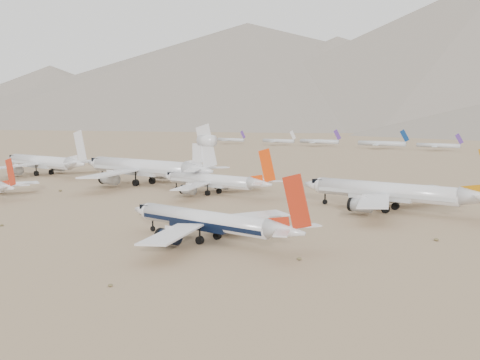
% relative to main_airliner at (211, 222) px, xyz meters
% --- Properties ---
extents(ground, '(7000.00, 7000.00, 0.00)m').
position_rel_main_airliner_xyz_m(ground, '(-3.61, -2.41, -4.09)').
color(ground, '#7E6549').
rests_on(ground, ground).
extents(main_airliner, '(42.11, 41.13, 14.86)m').
position_rel_main_airliner_xyz_m(main_airliner, '(0.00, 0.00, 0.00)').
color(main_airliner, white).
rests_on(main_airliner, ground).
extents(row2_gold_tail, '(51.09, 49.97, 18.19)m').
position_rel_main_airliner_xyz_m(row2_gold_tail, '(14.40, 55.67, 1.00)').
color(row2_gold_tail, white).
rests_on(row2_gold_tail, ground).
extents(row2_orange_tail, '(43.71, 42.76, 15.59)m').
position_rel_main_airliner_xyz_m(row2_orange_tail, '(-43.05, 50.88, 0.29)').
color(row2_orange_tail, white).
rests_on(row2_orange_tail, ground).
extents(row2_white_trijet, '(64.03, 62.57, 22.69)m').
position_rel_main_airliner_xyz_m(row2_white_trijet, '(-78.67, 54.28, 2.48)').
color(row2_white_trijet, white).
rests_on(row2_white_trijet, ground).
extents(row2_white_twin, '(55.60, 54.40, 19.87)m').
position_rel_main_airliner_xyz_m(row2_white_twin, '(-139.91, 50.80, 1.51)').
color(row2_white_twin, white).
rests_on(row2_white_twin, ground).
extents(desert_scrub, '(247.37, 121.67, 0.63)m').
position_rel_main_airliner_xyz_m(desert_scrub, '(-14.69, -28.90, -3.80)').
color(desert_scrub, brown).
rests_on(desert_scrub, ground).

